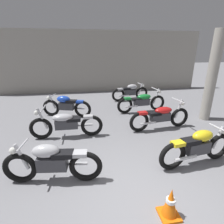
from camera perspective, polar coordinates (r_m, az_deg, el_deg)
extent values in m
plane|color=gray|center=(3.56, 9.86, -26.52)|extent=(60.00, 60.00, 0.00)
cube|color=#9E998E|center=(11.18, -5.10, 15.85)|extent=(13.08, 0.24, 3.60)
cylinder|color=#9E998E|center=(7.33, 29.59, 9.77)|extent=(0.36, 0.36, 3.20)
torus|color=black|center=(4.09, -27.66, -15.78)|extent=(0.68, 0.20, 0.67)
torus|color=black|center=(3.73, -8.48, -17.03)|extent=(0.68, 0.20, 0.67)
cylinder|color=silver|center=(3.92, -27.20, -12.77)|extent=(0.25, 0.10, 0.56)
cube|color=#38383D|center=(3.80, -18.71, -15.38)|extent=(0.60, 0.31, 0.28)
ellipsoid|color=#B7B7BC|center=(3.68, -20.71, -11.69)|extent=(0.55, 0.35, 0.26)
cube|color=black|center=(3.64, -15.65, -12.98)|extent=(0.43, 0.29, 0.10)
cube|color=#B7B7BC|center=(3.58, -10.36, -13.14)|extent=(0.30, 0.23, 0.08)
cylinder|color=silver|center=(3.77, -26.98, -9.48)|extent=(0.10, 0.48, 0.04)
sphere|color=white|center=(3.91, -29.41, -10.85)|extent=(0.14, 0.14, 0.14)
cylinder|color=silver|center=(3.88, -12.08, -16.02)|extent=(0.55, 0.14, 0.07)
torus|color=black|center=(5.63, -22.03, -4.99)|extent=(0.67, 0.13, 0.67)
torus|color=black|center=(5.45, -6.55, -4.40)|extent=(0.67, 0.13, 0.67)
cylinder|color=silver|center=(5.50, -21.63, -2.03)|extent=(0.28, 0.08, 0.66)
cube|color=#38383D|center=(5.45, -14.50, -3.79)|extent=(0.67, 0.26, 0.28)
ellipsoid|color=#B7B7BC|center=(5.38, -15.75, -1.68)|extent=(0.61, 0.34, 0.22)
cube|color=black|center=(5.38, -12.30, -2.32)|extent=(0.41, 0.25, 0.10)
cube|color=#B7B7BC|center=(5.34, -7.74, -1.51)|extent=(0.29, 0.21, 0.08)
cylinder|color=silver|center=(5.38, -21.42, 1.06)|extent=(0.06, 0.68, 0.04)
sphere|color=white|center=(5.47, -23.30, -0.24)|extent=(0.14, 0.14, 0.14)
cylinder|color=silver|center=(5.58, -9.15, -4.17)|extent=(0.55, 0.09, 0.07)
torus|color=black|center=(7.44, -19.13, 1.28)|extent=(0.67, 0.30, 0.67)
torus|color=black|center=(6.97, -9.47, 0.92)|extent=(0.67, 0.30, 0.67)
cylinder|color=silver|center=(7.33, -18.79, 3.19)|extent=(0.25, 0.14, 0.56)
cube|color=#38383D|center=(7.15, -14.52, 1.87)|extent=(0.62, 0.40, 0.28)
ellipsoid|color=blue|center=(7.11, -15.47, 4.04)|extent=(0.58, 0.42, 0.26)
cube|color=black|center=(7.01, -12.98, 3.37)|extent=(0.45, 0.35, 0.10)
cube|color=blue|center=(6.91, -10.40, 3.31)|extent=(0.33, 0.27, 0.08)
cylinder|color=silver|center=(7.24, -18.58, 5.15)|extent=(0.17, 0.47, 0.04)
sphere|color=white|center=(7.35, -19.90, 4.25)|extent=(0.14, 0.14, 0.14)
cylinder|color=silver|center=(7.17, -11.09, 1.18)|extent=(0.55, 0.23, 0.07)
torus|color=black|center=(5.03, 31.15, -9.55)|extent=(0.68, 0.21, 0.67)
torus|color=black|center=(4.20, 19.00, -13.37)|extent=(0.68, 0.21, 0.67)
cylinder|color=silver|center=(4.87, 31.06, -7.07)|extent=(0.25, 0.10, 0.56)
cube|color=#38383D|center=(4.54, 25.85, -10.26)|extent=(0.60, 0.32, 0.28)
ellipsoid|color=yellow|center=(4.49, 27.32, -6.85)|extent=(0.56, 0.35, 0.26)
cube|color=black|center=(4.31, 24.10, -8.60)|extent=(0.43, 0.30, 0.10)
cube|color=yellow|center=(4.11, 20.60, -9.51)|extent=(0.31, 0.24, 0.08)
cylinder|color=silver|center=(4.72, 31.13, -4.38)|extent=(0.11, 0.48, 0.04)
sphere|color=white|center=(4.91, 32.44, -5.28)|extent=(0.14, 0.14, 0.14)
cylinder|color=silver|center=(4.28, 22.79, -13.61)|extent=(0.55, 0.15, 0.07)
torus|color=black|center=(6.49, 20.96, -1.61)|extent=(0.68, 0.18, 0.67)
torus|color=black|center=(5.74, 8.81, -3.22)|extent=(0.68, 0.18, 0.67)
cylinder|color=silver|center=(6.34, 20.72, 0.92)|extent=(0.28, 0.10, 0.66)
cube|color=#38383D|center=(6.05, 15.34, -1.50)|extent=(0.68, 0.31, 0.28)
ellipsoid|color=red|center=(6.02, 16.35, 0.55)|extent=(0.63, 0.38, 0.22)
cube|color=black|center=(5.89, 13.63, -0.46)|extent=(0.42, 0.28, 0.10)
cube|color=red|center=(5.68, 9.88, -0.31)|extent=(0.30, 0.23, 0.08)
cylinder|color=silver|center=(6.22, 20.62, 3.57)|extent=(0.11, 0.68, 0.04)
sphere|color=white|center=(6.37, 21.94, 2.64)|extent=(0.14, 0.14, 0.14)
cylinder|color=silver|center=(5.75, 11.60, -3.59)|extent=(0.55, 0.13, 0.07)
torus|color=black|center=(7.94, 14.46, 2.90)|extent=(0.68, 0.18, 0.67)
torus|color=black|center=(7.32, 4.20, 2.06)|extent=(0.68, 0.18, 0.67)
cylinder|color=silver|center=(7.81, 14.14, 5.03)|extent=(0.28, 0.10, 0.66)
cube|color=#38383D|center=(7.57, 9.58, 3.23)|extent=(0.68, 0.31, 0.28)
ellipsoid|color=#197F33|center=(7.55, 10.37, 4.88)|extent=(0.63, 0.38, 0.22)
cube|color=black|center=(7.44, 8.10, 4.14)|extent=(0.42, 0.28, 0.10)
cube|color=#197F33|center=(7.26, 5.00, 4.38)|extent=(0.30, 0.23, 0.08)
cylinder|color=silver|center=(7.72, 13.94, 7.23)|extent=(0.11, 0.68, 0.04)
sphere|color=white|center=(7.84, 15.16, 6.42)|extent=(0.14, 0.14, 0.14)
cylinder|color=silver|center=(7.29, 6.39, 1.77)|extent=(0.55, 0.13, 0.07)
torus|color=black|center=(9.50, 9.55, 6.00)|extent=(0.68, 0.18, 0.67)
torus|color=black|center=(9.02, 2.04, 5.53)|extent=(0.68, 0.18, 0.67)
cylinder|color=silver|center=(9.40, 9.20, 7.51)|extent=(0.25, 0.10, 0.56)
cube|color=#38383D|center=(9.21, 5.91, 6.38)|extent=(0.60, 0.30, 0.28)
ellipsoid|color=#B7B7BC|center=(9.19, 6.56, 8.12)|extent=(0.55, 0.34, 0.26)
cube|color=black|center=(9.09, 4.66, 7.53)|extent=(0.42, 0.28, 0.10)
cube|color=#B7B7BC|center=(8.98, 2.67, 7.43)|extent=(0.30, 0.23, 0.08)
cylinder|color=silver|center=(9.33, 8.95, 9.05)|extent=(0.09, 0.48, 0.04)
sphere|color=white|center=(9.44, 10.02, 8.37)|extent=(0.14, 0.14, 0.14)
cylinder|color=silver|center=(8.99, 3.82, 5.31)|extent=(0.55, 0.13, 0.07)
cube|color=orange|center=(3.44, 17.88, -29.05)|extent=(0.32, 0.32, 0.04)
cone|color=orange|center=(3.24, 18.43, -25.87)|extent=(0.24, 0.24, 0.50)
cylinder|color=white|center=(3.23, 18.48, -25.56)|extent=(0.15, 0.15, 0.06)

